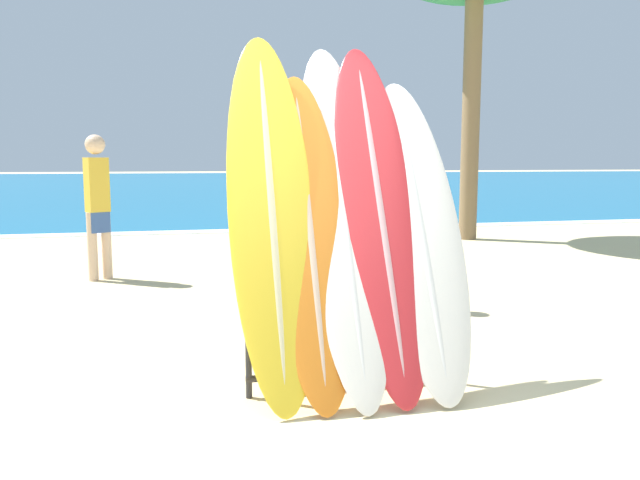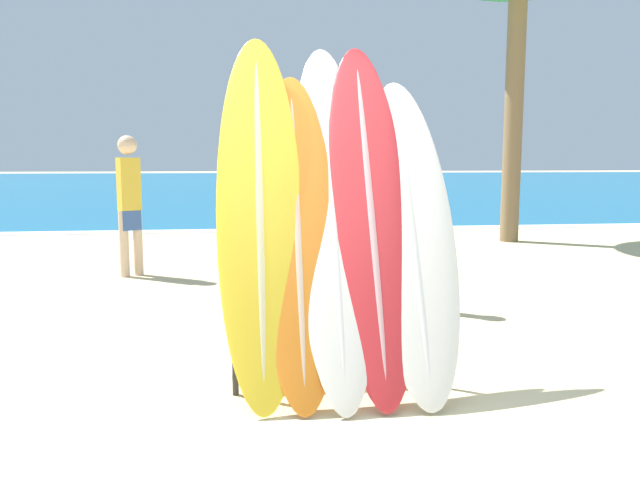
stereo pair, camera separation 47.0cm
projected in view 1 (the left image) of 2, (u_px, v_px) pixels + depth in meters
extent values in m
plane|color=beige|center=(368.00, 432.00, 3.41)|extent=(160.00, 160.00, 0.00)
cube|color=#146693|center=(192.00, 182.00, 41.75)|extent=(120.00, 60.00, 0.00)
cube|color=white|center=(227.00, 231.00, 13.03)|extent=(120.00, 0.60, 0.01)
cylinder|color=#28282D|center=(248.00, 331.00, 3.85)|extent=(0.04, 0.04, 0.86)
cylinder|color=#28282D|center=(441.00, 319.00, 4.13)|extent=(0.04, 0.04, 0.86)
cylinder|color=#28282D|center=(348.00, 262.00, 3.94)|extent=(1.32, 0.04, 0.04)
cylinder|color=#28282D|center=(348.00, 372.00, 4.03)|extent=(1.32, 0.04, 0.04)
ellipsoid|color=yellow|center=(271.00, 210.00, 3.90)|extent=(0.55, 1.13, 2.33)
ellipsoid|color=beige|center=(271.00, 210.00, 3.90)|extent=(0.10, 1.09, 2.24)
ellipsoid|color=orange|center=(309.00, 232.00, 3.92)|extent=(0.50, 1.06, 2.06)
ellipsoid|color=beige|center=(309.00, 232.00, 3.92)|extent=(0.09, 1.03, 1.98)
ellipsoid|color=silver|center=(342.00, 212.00, 4.03)|extent=(0.51, 1.28, 2.28)
ellipsoid|color=silver|center=(342.00, 212.00, 4.03)|extent=(0.09, 1.24, 2.20)
ellipsoid|color=red|center=(379.00, 211.00, 4.07)|extent=(0.53, 1.24, 2.29)
ellipsoid|color=#D19A9C|center=(379.00, 211.00, 4.07)|extent=(0.09, 1.20, 2.21)
ellipsoid|color=silver|center=(420.00, 230.00, 4.09)|extent=(0.57, 1.14, 2.04)
ellipsoid|color=silver|center=(420.00, 230.00, 4.09)|extent=(0.10, 1.10, 1.96)
cylinder|color=beige|center=(92.00, 247.00, 7.64)|extent=(0.12, 0.12, 0.85)
cylinder|color=beige|center=(107.00, 245.00, 7.77)|extent=(0.12, 0.12, 0.85)
cube|color=#385693|center=(98.00, 222.00, 7.66)|extent=(0.28, 0.25, 0.25)
cube|color=gold|center=(97.00, 185.00, 7.60)|extent=(0.31, 0.28, 0.66)
sphere|color=beige|center=(95.00, 144.00, 7.54)|extent=(0.24, 0.24, 0.24)
cylinder|color=tan|center=(378.00, 269.00, 6.30)|extent=(0.11, 0.11, 0.77)
cylinder|color=tan|center=(362.00, 267.00, 6.37)|extent=(0.11, 0.11, 0.77)
cube|color=#282D38|center=(370.00, 242.00, 6.30)|extent=(0.26, 0.24, 0.23)
cube|color=white|center=(371.00, 200.00, 6.25)|extent=(0.28, 0.26, 0.61)
sphere|color=tan|center=(371.00, 155.00, 6.19)|extent=(0.22, 0.22, 0.22)
cylinder|color=#A87A5B|center=(285.00, 218.00, 11.43)|extent=(0.12, 0.12, 0.84)
cylinder|color=#A87A5B|center=(294.00, 218.00, 11.36)|extent=(0.12, 0.12, 0.84)
cube|color=#CC4C3D|center=(290.00, 202.00, 11.36)|extent=(0.28, 0.26, 0.25)
cube|color=#DB3842|center=(290.00, 177.00, 11.30)|extent=(0.31, 0.28, 0.66)
sphere|color=#A87A5B|center=(290.00, 150.00, 11.23)|extent=(0.24, 0.24, 0.24)
cylinder|color=brown|center=(471.00, 118.00, 11.45)|extent=(0.33, 0.33, 4.50)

